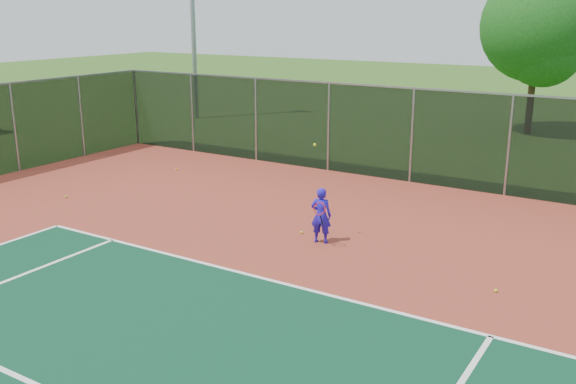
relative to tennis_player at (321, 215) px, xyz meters
The scene contains 9 objects.
court_apron 4.48m from the tennis_player, 52.66° to the right, with size 30.00×20.00×0.02m, color #983726.
fence_back 7.07m from the tennis_player, 67.50° to the left, with size 30.00×0.06×3.03m.
tennis_player is the anchor object (origin of this frame).
practice_ball_0 0.99m from the tennis_player, 157.65° to the left, with size 0.07×0.07×0.07m, color #C0D719.
practice_ball_2 8.65m from the tennis_player, 154.47° to the left, with size 0.07×0.07×0.07m, color #C0D719.
practice_ball_3 3.12m from the tennis_player, 121.17° to the left, with size 0.07×0.07×0.07m, color #C0D719.
practice_ball_4 8.27m from the tennis_player, behind, with size 0.07×0.07×0.07m, color #C0D719.
practice_ball_5 4.38m from the tennis_player, ahead, with size 0.07×0.07×0.07m, color #C0D719.
tree_back_left 17.76m from the tennis_player, 86.32° to the left, with size 4.89×4.89×7.18m.
Camera 1 is at (4.23, -7.08, 5.30)m, focal length 40.00 mm.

